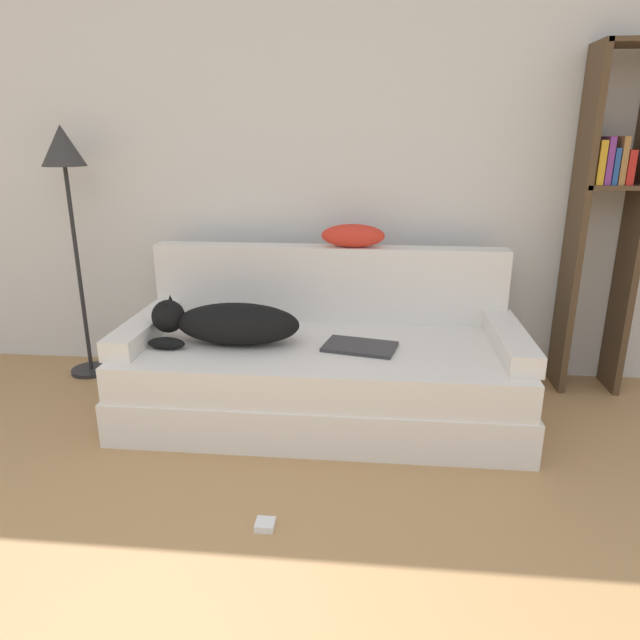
# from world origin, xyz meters

# --- Properties ---
(wall_back) EXTENTS (7.35, 0.06, 2.70)m
(wall_back) POSITION_xyz_m (0.00, 2.87, 1.35)
(wall_back) COLOR silver
(wall_back) RESTS_ON ground_plane
(couch) EXTENTS (2.02, 0.95, 0.40)m
(couch) POSITION_xyz_m (0.20, 2.19, 0.20)
(couch) COLOR silver
(couch) RESTS_ON ground_plane
(couch_backrest) EXTENTS (1.98, 0.15, 0.42)m
(couch_backrest) POSITION_xyz_m (0.20, 2.59, 0.61)
(couch_backrest) COLOR silver
(couch_backrest) RESTS_ON couch
(couch_arm_left) EXTENTS (0.15, 0.76, 0.10)m
(couch_arm_left) POSITION_xyz_m (-0.73, 2.18, 0.45)
(couch_arm_left) COLOR silver
(couch_arm_left) RESTS_ON couch
(couch_arm_right) EXTENTS (0.15, 0.76, 0.10)m
(couch_arm_right) POSITION_xyz_m (1.13, 2.18, 0.45)
(couch_arm_right) COLOR silver
(couch_arm_right) RESTS_ON couch
(dog) EXTENTS (0.76, 0.29, 0.24)m
(dog) POSITION_xyz_m (-0.27, 2.12, 0.51)
(dog) COLOR black
(dog) RESTS_ON couch
(laptop) EXTENTS (0.39, 0.29, 0.02)m
(laptop) POSITION_xyz_m (0.40, 2.11, 0.41)
(laptop) COLOR #2D2D30
(laptop) RESTS_ON couch
(throw_pillow) EXTENTS (0.35, 0.15, 0.13)m
(throw_pillow) POSITION_xyz_m (0.33, 2.58, 0.89)
(throw_pillow) COLOR red
(throw_pillow) RESTS_ON couch_backrest
(bookshelf) EXTENTS (0.34, 0.26, 1.86)m
(bookshelf) POSITION_xyz_m (1.69, 2.69, 1.03)
(bookshelf) COLOR #4C3823
(bookshelf) RESTS_ON ground_plane
(floor_lamp) EXTENTS (0.24, 0.24, 1.47)m
(floor_lamp) POSITION_xyz_m (-1.29, 2.60, 1.21)
(floor_lamp) COLOR #232326
(floor_lamp) RESTS_ON ground_plane
(power_adapter) EXTENTS (0.07, 0.07, 0.03)m
(power_adapter) POSITION_xyz_m (0.08, 1.22, 0.01)
(power_adapter) COLOR white
(power_adapter) RESTS_ON ground_plane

